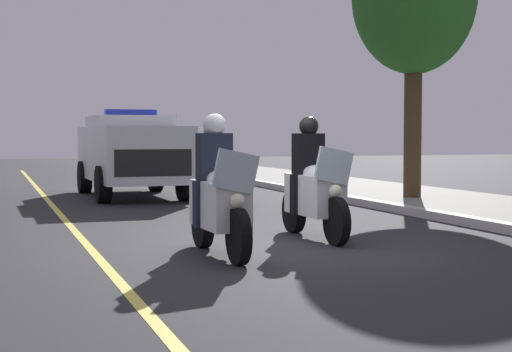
# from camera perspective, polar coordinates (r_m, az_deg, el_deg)

# --- Properties ---
(ground_plane) EXTENTS (80.00, 80.00, 0.00)m
(ground_plane) POSITION_cam_1_polar(r_m,az_deg,el_deg) (10.45, 0.84, -5.06)
(ground_plane) COLOR #28282B
(lane_stripe_center) EXTENTS (48.00, 0.12, 0.01)m
(lane_stripe_center) POSITION_cam_1_polar(r_m,az_deg,el_deg) (9.95, -11.42, -5.51)
(lane_stripe_center) COLOR #E0D14C
(lane_stripe_center) RESTS_ON ground
(police_motorcycle_lead_left) EXTENTS (2.14, 0.56, 1.72)m
(police_motorcycle_lead_left) POSITION_cam_1_polar(r_m,az_deg,el_deg) (9.62, -2.67, -1.57)
(police_motorcycle_lead_left) COLOR black
(police_motorcycle_lead_left) RESTS_ON ground
(police_motorcycle_lead_right) EXTENTS (2.14, 0.56, 1.72)m
(police_motorcycle_lead_right) POSITION_cam_1_polar(r_m,az_deg,el_deg) (11.21, 4.14, -0.93)
(police_motorcycle_lead_right) COLOR black
(police_motorcycle_lead_right) RESTS_ON ground
(police_suv) EXTENTS (4.94, 2.14, 2.05)m
(police_suv) POSITION_cam_1_polar(r_m,az_deg,el_deg) (18.93, -8.89, 1.75)
(police_suv) COLOR silver
(police_suv) RESTS_ON ground
(cyclist_background) EXTENTS (1.76, 0.32, 1.69)m
(cyclist_background) POSITION_cam_1_polar(r_m,az_deg,el_deg) (24.21, -3.52, 1.51)
(cyclist_background) COLOR black
(cyclist_background) RESTS_ON ground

